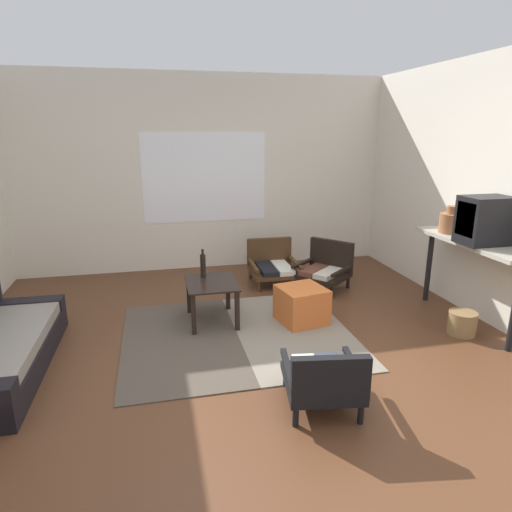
% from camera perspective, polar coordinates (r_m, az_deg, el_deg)
% --- Properties ---
extents(ground_plane, '(7.80, 7.80, 0.00)m').
position_cam_1_polar(ground_plane, '(3.86, -0.62, -14.26)').
color(ground_plane, '#56331E').
extents(far_wall_with_window, '(5.60, 0.13, 2.70)m').
position_cam_1_polar(far_wall_with_window, '(6.39, -6.68, 10.44)').
color(far_wall_with_window, silver).
rests_on(far_wall_with_window, ground).
extents(area_rug, '(2.20, 1.92, 0.01)m').
position_cam_1_polar(area_rug, '(4.41, -2.37, -10.15)').
color(area_rug, '#4C4238').
rests_on(area_rug, ground).
extents(coffee_table, '(0.51, 0.64, 0.44)m').
position_cam_1_polar(coffee_table, '(4.61, -5.75, -4.37)').
color(coffee_table, black).
rests_on(coffee_table, ground).
extents(armchair_by_window, '(0.62, 0.64, 0.55)m').
position_cam_1_polar(armchair_by_window, '(5.85, 2.15, -1.05)').
color(armchair_by_window, '#472D19').
rests_on(armchair_by_window, ground).
extents(armchair_striped_foreground, '(0.62, 0.66, 0.52)m').
position_cam_1_polar(armchair_striped_foreground, '(3.29, 8.71, -15.37)').
color(armchair_striped_foreground, black).
rests_on(armchair_striped_foreground, ground).
extents(armchair_corner, '(0.79, 0.80, 0.59)m').
position_cam_1_polar(armchair_corner, '(5.70, 8.90, -1.40)').
color(armchair_corner, black).
rests_on(armchair_corner, ground).
extents(ottoman_orange, '(0.53, 0.53, 0.38)m').
position_cam_1_polar(ottoman_orange, '(4.66, 5.89, -6.29)').
color(ottoman_orange, '#D1662D').
rests_on(ottoman_orange, ground).
extents(console_shelf, '(0.38, 1.42, 0.88)m').
position_cam_1_polar(console_shelf, '(4.95, 25.92, 0.52)').
color(console_shelf, '#B2AD9E').
rests_on(console_shelf, ground).
extents(crt_television, '(0.46, 0.33, 0.46)m').
position_cam_1_polar(crt_television, '(4.77, 27.43, 4.10)').
color(crt_television, black).
rests_on(crt_television, console_shelf).
extents(clay_vase, '(0.25, 0.25, 0.29)m').
position_cam_1_polar(clay_vase, '(5.16, 23.87, 4.01)').
color(clay_vase, '#935B38').
rests_on(clay_vase, console_shelf).
extents(glass_bottle, '(0.06, 0.06, 0.31)m').
position_cam_1_polar(glass_bottle, '(4.71, -6.84, -1.19)').
color(glass_bottle, black).
rests_on(glass_bottle, coffee_table).
extents(wicker_basket, '(0.27, 0.27, 0.23)m').
position_cam_1_polar(wicker_basket, '(4.85, 25.01, -7.82)').
color(wicker_basket, olive).
rests_on(wicker_basket, ground).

